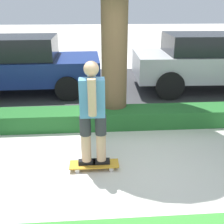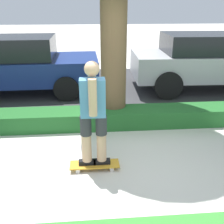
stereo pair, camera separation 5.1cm
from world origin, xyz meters
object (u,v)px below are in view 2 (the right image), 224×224
skateboard (95,165)px  parked_car_middle (204,60)px  skater_person (93,113)px  parked_car_front (17,64)px

skateboard → parked_car_middle: size_ratio=0.18×
skater_person → parked_car_front: (-2.07, 4.03, -0.13)m
skateboard → skater_person: (0.00, -0.00, 0.87)m
skateboard → parked_car_middle: 5.16m
parked_car_front → parked_car_middle: parked_car_middle is taller
skateboard → skater_person: size_ratio=0.48×
parked_car_front → parked_car_middle: bearing=-2.6°
parked_car_middle → skater_person: bearing=-128.0°
skateboard → skater_person: bearing=-10.6°
skater_person → parked_car_middle: 5.10m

